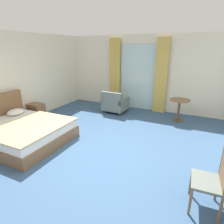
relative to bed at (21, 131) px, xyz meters
The scene contains 11 objects.
ground 2.05m from the bed, 13.74° to the left, with size 6.84×7.61×0.10m, color #38567A.
wall_back 4.61m from the bed, 63.99° to the left, with size 6.44×0.12×2.70m, color silver.
wall_left 1.69m from the bed, 158.10° to the left, with size 0.12×7.21×2.70m, color silver.
balcony_glass_door 4.38m from the bed, 67.10° to the left, with size 1.34×0.02×2.38m, color silver.
curtain_panel_left 4.06m from the bed, 78.60° to the left, with size 0.42×0.10×2.58m, color tan.
curtain_panel_right 4.73m from the bed, 56.37° to the left, with size 0.43×0.10×2.58m, color tan.
bed is the anchor object (origin of this frame).
nightstand 1.57m from the bed, 123.48° to the left, with size 0.46×0.38×0.53m.
desk_chair 4.29m from the bed, ahead, with size 0.44×0.50×0.98m.
armchair_by_window 3.28m from the bed, 69.64° to the left, with size 0.83×0.79×0.80m.
round_cafe_table 4.65m from the bed, 44.02° to the left, with size 0.62×0.62×0.71m.
Camera 1 is at (2.00, -3.36, 2.25)m, focal length 30.37 mm.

